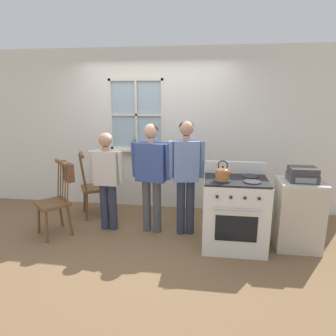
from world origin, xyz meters
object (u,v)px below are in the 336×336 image
stereo (303,175)px  chair_near_wall (93,188)px  handbag (68,172)px  person_teen_center (151,168)px  kettle (223,173)px  side_counter (298,214)px  person_elderly_left (107,173)px  person_adult_right (186,168)px  potted_plant (134,146)px  stove (234,212)px  chair_by_window (54,203)px

stereo → chair_near_wall: bearing=167.6°
handbag → stereo: stereo is taller
person_teen_center → kettle: size_ratio=6.36×
side_counter → kettle: bearing=-166.6°
person_elderly_left → side_counter: person_elderly_left is taller
person_elderly_left → person_teen_center: size_ratio=0.91×
person_adult_right → potted_plant: size_ratio=7.27×
stove → potted_plant: (-1.62, 1.23, 0.63)m
stove → potted_plant: bearing=142.9°
chair_by_window → person_elderly_left: size_ratio=0.74×
person_adult_right → kettle: 0.64m
person_teen_center → person_adult_right: (0.49, -0.00, 0.02)m
chair_near_wall → potted_plant: bearing=-80.1°
handbag → chair_by_window: bearing=-132.5°
kettle → person_elderly_left: bearing=165.6°
person_teen_center → stereo: bearing=4.1°
side_counter → stereo: bearing=-90.0°
chair_near_wall → person_teen_center: (1.06, -0.46, 0.48)m
person_elderly_left → side_counter: 2.64m
potted_plant → handbag: size_ratio=0.72×
chair_by_window → side_counter: (3.30, 0.10, -0.02)m
chair_near_wall → person_teen_center: size_ratio=0.67×
chair_by_window → side_counter: chair_by_window is taller
kettle → person_teen_center: bearing=156.4°
stove → side_counter: 0.82m
person_adult_right → stove: person_adult_right is taller
chair_near_wall → person_elderly_left: (0.42, -0.47, 0.38)m
chair_by_window → potted_plant: size_ratio=4.75×
side_counter → stove: bearing=-172.6°
side_counter → chair_by_window: bearing=-178.3°
person_elderly_left → potted_plant: (0.17, 0.94, 0.25)m
side_counter → person_adult_right: bearing=173.0°
stove → potted_plant: size_ratio=4.88×
chair_near_wall → potted_plant: (0.59, 0.47, 0.63)m
stereo → stove: bearing=-174.0°
stereo → person_elderly_left: bearing=175.6°
handbag → chair_near_wall: bearing=78.0°
person_adult_right → potted_plant: person_adult_right is taller
side_counter → stereo: (0.00, -0.02, 0.54)m
chair_by_window → person_elderly_left: person_elderly_left is taller
person_teen_center → kettle: person_teen_center is taller
potted_plant → handbag: bearing=-124.3°
person_teen_center → stove: 1.27m
person_elderly_left → handbag: size_ratio=4.67×
stove → stereo: size_ratio=3.19×
kettle → chair_by_window: bearing=176.5°
stove → side_counter: size_ratio=1.20×
side_counter → person_teen_center: bearing=174.6°
potted_plant → stereo: (2.43, -1.14, -0.11)m
handbag → stereo: bearing=-1.7°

